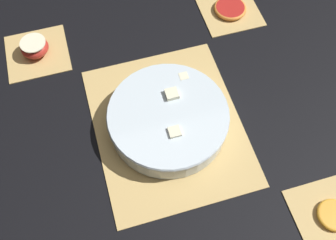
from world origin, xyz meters
TOP-DOWN VIEW (x-y plane):
  - ground_plane at (0.00, 0.00)m, footprint 6.00×6.00m
  - bamboo_mat_center at (0.00, 0.00)m, footprint 0.44×0.36m
  - coaster_mat_near_left at (-0.32, -0.29)m, footprint 0.17×0.17m
  - coaster_mat_near_right at (0.32, -0.29)m, footprint 0.17×0.17m
  - coaster_mat_far_right at (0.32, 0.29)m, footprint 0.17×0.17m
  - fruit_salad_bowl at (0.00, -0.00)m, footprint 0.29×0.29m
  - apple_half at (0.32, 0.29)m, footprint 0.08×0.08m
  - orange_slice_whole at (-0.32, -0.29)m, footprint 0.07×0.07m
  - grapefruit_slice at (0.32, -0.29)m, footprint 0.10×0.10m

SIDE VIEW (x-z plane):
  - ground_plane at x=0.00m, z-range 0.00..0.00m
  - coaster_mat_far_right at x=0.32m, z-range 0.00..0.01m
  - coaster_mat_near_left at x=-0.32m, z-range 0.00..0.01m
  - coaster_mat_near_right at x=0.32m, z-range 0.00..0.01m
  - bamboo_mat_center at x=0.00m, z-range 0.00..0.01m
  - orange_slice_whole at x=-0.32m, z-range 0.01..0.02m
  - grapefruit_slice at x=0.32m, z-range 0.01..0.02m
  - apple_half at x=0.32m, z-range 0.01..0.05m
  - fruit_salad_bowl at x=0.00m, z-range 0.00..0.08m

